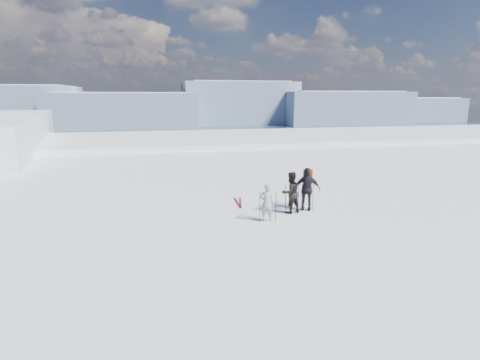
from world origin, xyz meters
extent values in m
plane|color=white|center=(0.00, 60.00, -17.50)|extent=(220.00, 208.01, 71.62)
cube|color=white|center=(0.00, 30.00, -6.50)|extent=(180.00, 16.00, 14.00)
plane|color=navy|center=(0.00, 290.00, -30.00)|extent=(820.00, 820.00, 0.00)
cube|color=slate|center=(-160.00, 470.00, -7.00)|extent=(130.00, 80.00, 46.00)
cube|color=white|center=(-160.00, 470.00, 13.00)|extent=(110.50, 70.00, 8.00)
cube|color=slate|center=(-40.00, 440.00, -11.00)|extent=(160.00, 80.00, 38.00)
cube|color=white|center=(-40.00, 440.00, 5.00)|extent=(136.00, 70.00, 8.00)
cube|color=slate|center=(100.00, 470.00, -4.00)|extent=(140.00, 80.00, 52.00)
cube|color=white|center=(100.00, 470.00, 19.00)|extent=(119.00, 70.00, 8.00)
cube|color=slate|center=(230.00, 440.00, -10.00)|extent=(160.00, 80.00, 40.00)
cube|color=white|center=(230.00, 440.00, 7.00)|extent=(136.00, 70.00, 8.00)
cube|color=slate|center=(350.00, 470.00, -14.00)|extent=(130.00, 80.00, 32.00)
cube|color=white|center=(350.00, 470.00, -1.00)|extent=(110.50, 70.00, 8.00)
cube|color=#2D2B28|center=(-22.00, 36.00, -9.00)|extent=(21.55, 17.87, 14.25)
cone|color=black|center=(-20.00, 30.00, -2.50)|extent=(6.16, 6.16, 11.00)
cone|color=black|center=(-18.00, 32.00, -3.00)|extent=(5.60, 5.60, 10.00)
cone|color=black|center=(-19.00, 35.00, -3.00)|extent=(5.60, 5.60, 10.00)
imported|color=#969BA4|center=(-0.76, 2.29, 0.76)|extent=(0.59, 0.42, 1.51)
imported|color=black|center=(0.52, 3.12, 0.88)|extent=(1.00, 0.87, 1.76)
imported|color=black|center=(1.34, 3.29, 0.94)|extent=(1.19, 0.86, 1.88)
cube|color=#BC4411|center=(1.44, 3.52, 2.19)|extent=(0.46, 0.37, 0.62)
cylinder|color=black|center=(-1.05, 2.25, 0.61)|extent=(0.02, 0.02, 1.23)
cylinder|color=black|center=(-0.42, 2.19, 0.61)|extent=(0.02, 0.02, 1.22)
cylinder|color=black|center=(0.30, 3.08, 0.63)|extent=(0.02, 0.02, 1.26)
cylinder|color=black|center=(0.84, 2.99, 0.61)|extent=(0.02, 0.02, 1.22)
cylinder|color=black|center=(1.09, 3.24, 0.61)|extent=(0.02, 0.02, 1.22)
cylinder|color=black|center=(1.59, 3.23, 0.62)|extent=(0.02, 0.02, 1.24)
cube|color=black|center=(-1.35, 5.04, 0.01)|extent=(0.15, 1.70, 0.03)
cube|color=black|center=(-1.21, 5.04, 0.01)|extent=(0.44, 1.68, 0.03)
camera|label=1|loc=(-4.83, -11.23, 4.83)|focal=28.00mm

